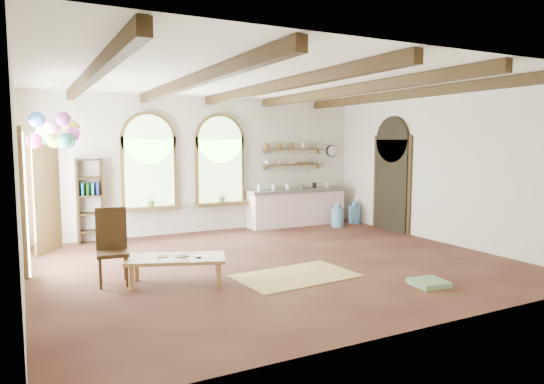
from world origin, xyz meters
TOP-DOWN VIEW (x-y plane):
  - floor at (0.00, 0.00)m, footprint 8.00×8.00m
  - ceiling_beams at (0.00, 0.00)m, footprint 6.20×6.80m
  - window_left at (-1.40, 3.43)m, footprint 1.30×0.28m
  - window_right at (0.30, 3.43)m, footprint 1.30×0.28m
  - left_doorway at (-3.95, 1.80)m, footprint 0.10×1.90m
  - right_doorway at (3.95, 1.50)m, footprint 0.10×1.30m
  - kitchen_counter at (2.30, 3.20)m, footprint 2.68×0.62m
  - wall_shelf_lower at (2.30, 3.38)m, footprint 1.70×0.24m
  - wall_shelf_upper at (2.30, 3.38)m, footprint 1.70×0.24m
  - wall_clock at (3.55, 3.45)m, footprint 0.32×0.04m
  - bookshelf at (-2.70, 3.32)m, footprint 0.53×0.32m
  - coffee_table at (-1.94, -0.47)m, footprint 1.60×1.13m
  - side_chair at (-2.80, -0.04)m, footprint 0.50×0.50m
  - floor_mat at (-0.12, -0.95)m, footprint 1.96×1.30m
  - floor_cushion at (1.40, -2.30)m, footprint 0.54×0.54m
  - water_jug_a at (3.10, 2.50)m, footprint 0.32×0.32m
  - water_jug_b at (3.82, 2.74)m, footprint 0.31×0.31m
  - balloon_cluster at (-3.41, 1.75)m, footprint 0.91×0.95m
  - table_book at (-2.19, -0.35)m, footprint 0.18×0.23m
  - tablet at (-1.85, -0.44)m, footprint 0.18×0.25m
  - potted_plant_left at (-1.40, 3.32)m, footprint 0.27×0.23m
  - potted_plant_right at (0.30, 3.32)m, footprint 0.27×0.23m
  - shelf_cup_a at (1.55, 3.38)m, footprint 0.12×0.10m
  - shelf_cup_b at (1.90, 3.38)m, footprint 0.10×0.10m
  - shelf_bowl_a at (2.25, 3.38)m, footprint 0.22×0.22m
  - shelf_bowl_b at (2.60, 3.38)m, footprint 0.20×0.20m
  - shelf_vase at (2.95, 3.38)m, footprint 0.18×0.18m

SIDE VIEW (x-z plane):
  - floor at x=0.00m, z-range 0.00..0.00m
  - floor_mat at x=-0.12m, z-range 0.00..0.02m
  - floor_cushion at x=1.40m, z-range 0.00..0.08m
  - water_jug_b at x=3.82m, z-range -0.04..0.56m
  - water_jug_a at x=3.10m, z-range -0.04..0.58m
  - side_chair at x=-2.80m, z-range -0.24..0.91m
  - coffee_table at x=-1.94m, z-range 0.16..0.58m
  - tablet at x=-1.85m, z-range 0.42..0.43m
  - table_book at x=-2.19m, z-range 0.42..0.44m
  - kitchen_counter at x=2.30m, z-range 0.01..0.95m
  - potted_plant_left at x=-1.40m, z-range 0.70..1.00m
  - potted_plant_right at x=0.30m, z-range 0.70..1.00m
  - bookshelf at x=-2.70m, z-range 0.00..1.80m
  - right_doorway at x=3.95m, z-range -0.10..2.30m
  - left_doorway at x=-3.95m, z-range -0.10..2.40m
  - wall_shelf_lower at x=2.30m, z-range 1.53..1.57m
  - shelf_bowl_a at x=2.25m, z-range 1.57..1.62m
  - shelf_bowl_b at x=2.60m, z-range 1.57..1.63m
  - shelf_cup_b at x=1.90m, z-range 1.57..1.66m
  - shelf_cup_a at x=1.55m, z-range 1.57..1.67m
  - window_left at x=-1.40m, z-range 0.53..2.73m
  - window_right at x=0.30m, z-range 0.53..2.73m
  - shelf_vase at x=2.95m, z-range 1.57..1.76m
  - wall_clock at x=3.55m, z-range 1.74..2.06m
  - wall_shelf_upper at x=2.30m, z-range 1.93..1.97m
  - balloon_cluster at x=-3.41m, z-range 1.76..2.92m
  - ceiling_beams at x=0.00m, z-range 3.01..3.19m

